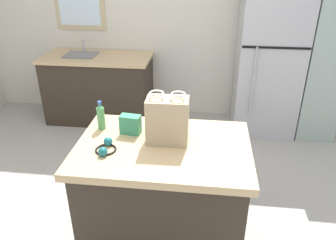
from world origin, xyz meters
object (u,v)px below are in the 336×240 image
at_px(shopping_bag, 167,120).
at_px(kitchen_island, 163,193).
at_px(small_box, 130,124).
at_px(ear_defenders, 106,148).
at_px(tall_cabinet, 324,50).
at_px(refrigerator, 269,59).
at_px(bottle, 101,116).

bearing_deg(shopping_bag, kitchen_island, -114.21).
distance_m(kitchen_island, small_box, 0.59).
height_order(kitchen_island, ear_defenders, ear_defenders).
relative_size(tall_cabinet, small_box, 14.05).
relative_size(shopping_bag, ear_defenders, 1.91).
xyz_separation_m(small_box, ear_defenders, (-0.12, -0.27, -0.05)).
xyz_separation_m(refrigerator, shopping_bag, (-1.01, -2.01, 0.11)).
bearing_deg(kitchen_island, bottle, 159.10).
distance_m(shopping_bag, ear_defenders, 0.47).
distance_m(tall_cabinet, shopping_bag, 2.59).
distance_m(bottle, ear_defenders, 0.35).
height_order(shopping_bag, bottle, shopping_bag).
distance_m(small_box, ear_defenders, 0.30).
relative_size(small_box, bottle, 0.66).
distance_m(kitchen_island, bottle, 0.77).
bearing_deg(tall_cabinet, small_box, -135.03).
bearing_deg(ear_defenders, kitchen_island, 17.25).
bearing_deg(bottle, tall_cabinet, 40.88).
xyz_separation_m(small_box, bottle, (-0.24, 0.05, 0.03)).
distance_m(small_box, bottle, 0.25).
distance_m(refrigerator, shopping_bag, 2.26).
bearing_deg(refrigerator, kitchen_island, -116.51).
xyz_separation_m(refrigerator, ear_defenders, (-1.42, -2.19, -0.04)).
bearing_deg(bottle, ear_defenders, -68.61).
bearing_deg(shopping_bag, refrigerator, 63.43).
bearing_deg(shopping_bag, ear_defenders, -156.77).
distance_m(refrigerator, tall_cabinet, 0.64).
bearing_deg(tall_cabinet, shopping_bag, -129.05).
xyz_separation_m(tall_cabinet, small_box, (-1.93, -1.92, -0.12)).
xyz_separation_m(kitchen_island, bottle, (-0.51, 0.19, 0.54)).
relative_size(kitchen_island, shopping_bag, 3.27).
xyz_separation_m(shopping_bag, ear_defenders, (-0.41, -0.18, -0.15)).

